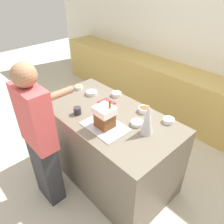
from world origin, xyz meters
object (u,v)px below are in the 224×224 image
candy_bowl_far_left (169,120)px  gingerbread_house (105,116)px  cookbook (107,102)px  baking_tray (105,126)px  person (40,139)px  candy_bowl_near_tray_right (144,109)px  candy_bowl_center_rear (117,94)px  mug (77,111)px  candy_bowl_near_tray_left (79,87)px  candy_bowl_front_corner (137,123)px  candy_bowl_behind_tray (91,93)px  decorative_tree (148,119)px

candy_bowl_far_left → gingerbread_house: bearing=-126.4°
gingerbread_house → cookbook: size_ratio=1.84×
baking_tray → person: bearing=-125.2°
candy_bowl_near_tray_right → candy_bowl_center_rear: candy_bowl_near_tray_right is taller
gingerbread_house → mug: gingerbread_house is taller
candy_bowl_far_left → candy_bowl_center_rear: bearing=-179.4°
candy_bowl_far_left → candy_bowl_near_tray_left: (-1.24, -0.25, 0.00)m
candy_bowl_front_corner → cookbook: bearing=174.2°
gingerbread_house → cookbook: (-0.33, 0.32, -0.12)m
gingerbread_house → candy_bowl_behind_tray: 0.71m
candy_bowl_center_rear → mug: bearing=-90.2°
candy_bowl_front_corner → cookbook: 0.53m
candy_bowl_front_corner → person: bearing=-125.9°
candy_bowl_near_tray_right → mug: 0.74m
decorative_tree → candy_bowl_behind_tray: (-0.97, 0.09, -0.14)m
candy_bowl_center_rear → decorative_tree: bearing=-22.3°
decorative_tree → candy_bowl_far_left: bearing=81.0°
gingerbread_house → decorative_tree: (0.35, 0.23, 0.04)m
baking_tray → candy_bowl_near_tray_right: size_ratio=3.58×
gingerbread_house → candy_bowl_near_tray_left: (-0.85, 0.29, -0.10)m
candy_bowl_behind_tray → candy_bowl_far_left: size_ratio=1.20×
mug → candy_bowl_center_rear: bearing=89.8°
candy_bowl_far_left → person: bearing=-125.8°
candy_bowl_far_left → cookbook: bearing=-163.2°
decorative_tree → cookbook: (-0.67, 0.09, -0.16)m
candy_bowl_near_tray_left → person: size_ratio=0.06×
decorative_tree → candy_bowl_near_tray_right: (-0.26, 0.27, -0.14)m
candy_bowl_near_tray_right → candy_bowl_center_rear: size_ratio=1.05×
baking_tray → person: 0.67m
decorative_tree → candy_bowl_center_rear: bearing=157.7°
person → gingerbread_house: bearing=54.7°
baking_tray → decorative_tree: 0.45m
candy_bowl_front_corner → decorative_tree: bearing=-12.6°
baking_tray → mug: 0.39m
decorative_tree → cookbook: bearing=172.7°
baking_tray → gingerbread_house: gingerbread_house is taller
cookbook → decorative_tree: bearing=-7.3°
candy_bowl_behind_tray → person: bearing=-74.5°
candy_bowl_far_left → cookbook: size_ratio=0.67×
decorative_tree → candy_bowl_center_rear: 0.80m
baking_tray → candy_bowl_front_corner: bearing=52.9°
person → candy_bowl_near_tray_right: bearing=65.6°
decorative_tree → gingerbread_house: bearing=-146.3°
candy_bowl_front_corner → candy_bowl_far_left: size_ratio=1.12×
candy_bowl_front_corner → candy_bowl_center_rear: (-0.58, 0.26, 0.00)m
candy_bowl_front_corner → candy_bowl_center_rear: bearing=155.4°
decorative_tree → candy_bowl_behind_tray: 0.98m
candy_bowl_behind_tray → baking_tray: bearing=-27.4°
decorative_tree → candy_bowl_near_tray_left: 1.20m
candy_bowl_front_corner → candy_bowl_center_rear: size_ratio=1.05×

